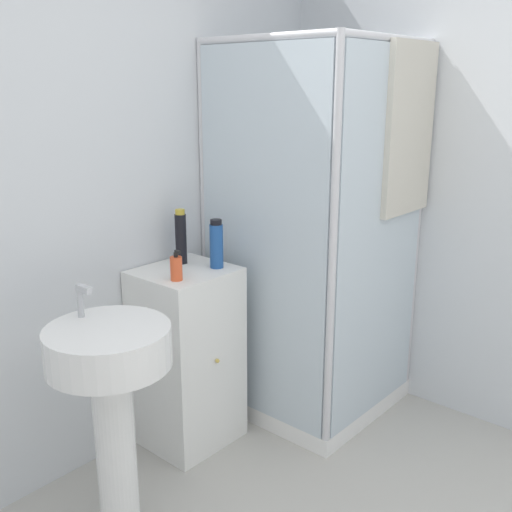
# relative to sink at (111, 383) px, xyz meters

# --- Properties ---
(wall_back) EXTENTS (6.40, 0.06, 2.50)m
(wall_back) POSITION_rel_sink_xyz_m (0.07, 0.49, 0.61)
(wall_back) COLOR silver
(wall_back) RESTS_ON ground_plane
(shower_enclosure) EXTENTS (0.83, 0.86, 1.92)m
(shower_enclosure) POSITION_rel_sink_xyz_m (1.29, -0.04, -0.06)
(shower_enclosure) COLOR white
(shower_enclosure) RESTS_ON ground_plane
(vanity_cabinet) EXTENTS (0.43, 0.41, 0.88)m
(vanity_cabinet) POSITION_rel_sink_xyz_m (0.61, 0.26, -0.20)
(vanity_cabinet) COLOR white
(vanity_cabinet) RESTS_ON ground_plane
(sink) EXTENTS (0.46, 0.46, 0.99)m
(sink) POSITION_rel_sink_xyz_m (0.00, 0.00, 0.00)
(sink) COLOR white
(sink) RESTS_ON ground_plane
(soap_dispenser) EXTENTS (0.05, 0.05, 0.14)m
(soap_dispenser) POSITION_rel_sink_xyz_m (0.49, 0.17, 0.30)
(soap_dispenser) COLOR #E5562D
(soap_dispenser) RESTS_ON vanity_cabinet
(shampoo_bottle_tall_black) EXTENTS (0.05, 0.05, 0.26)m
(shampoo_bottle_tall_black) POSITION_rel_sink_xyz_m (0.68, 0.35, 0.37)
(shampoo_bottle_tall_black) COLOR black
(shampoo_bottle_tall_black) RESTS_ON vanity_cabinet
(shampoo_bottle_blue) EXTENTS (0.06, 0.06, 0.23)m
(shampoo_bottle_blue) POSITION_rel_sink_xyz_m (0.74, 0.17, 0.36)
(shampoo_bottle_blue) COLOR #1E4C93
(shampoo_bottle_blue) RESTS_ON vanity_cabinet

